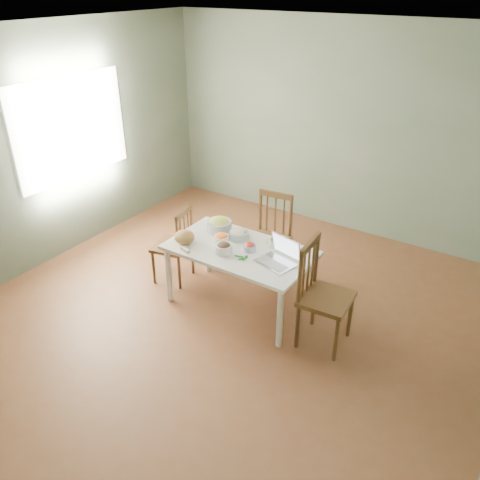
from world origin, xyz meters
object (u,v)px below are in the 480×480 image
Objects in this scene: chair_left at (172,244)px; laptop at (275,253)px; chair_right at (327,296)px; dining_table at (240,277)px; bread_boule at (184,237)px; chair_far at (268,239)px; bowl_squash at (219,224)px.

chair_left is 1.40m from laptop.
laptop is at bearing 85.74° from chair_right.
chair_left is at bearing 179.38° from dining_table.
chair_right is at bearing -3.62° from dining_table.
bread_boule is at bearing 91.46° from chair_right.
laptop is at bearing -61.76° from chair_far.
chair_left is 0.53m from bread_boule.
dining_table is 0.61m from bowl_squash.
chair_right is at bearing -10.86° from bowl_squash.
dining_table is at bearing -27.03° from bowl_squash.
dining_table is 0.64m from laptop.
bread_boule is (-0.54, -0.21, 0.41)m from dining_table.
bread_boule is at bearing 47.26° from chair_left.
chair_left is 3.36× the size of bowl_squash.
bowl_squash reaches higher than bread_boule.
dining_table is 1.63× the size of chair_left.
chair_far is 1.25m from chair_right.
bread_boule is at bearing -109.43° from bowl_squash.
bread_boule is 0.43m from bowl_squash.
chair_right is at bearing 13.35° from laptop.
chair_right is 2.93× the size of laptop.
laptop is at bearing 74.35° from chair_left.
bowl_squash is 0.75× the size of laptop.
chair_right is 0.62m from laptop.
laptop is (0.48, -0.70, 0.31)m from chair_far.
chair_right is (0.99, -0.06, 0.18)m from dining_table.
laptop is (0.44, -0.06, 0.46)m from dining_table.
dining_table is 0.71m from bread_boule.
chair_far is 0.91m from laptop.
chair_right reaches higher than bread_boule.
bowl_squash is at bearing 70.57° from bread_boule.
bread_boule is (-1.53, -0.14, 0.23)m from chair_right.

